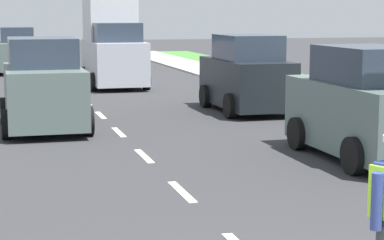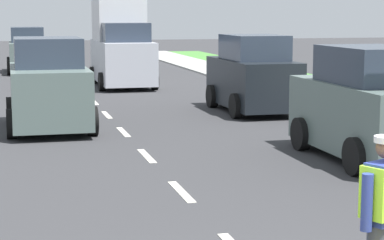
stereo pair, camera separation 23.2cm
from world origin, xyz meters
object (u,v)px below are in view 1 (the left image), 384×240
(car_parked_curbside, at_px, (366,107))
(car_oncoming_lead, at_px, (43,87))
(delivery_truck, at_px, (113,44))
(car_parked_far, at_px, (246,76))
(car_oncoming_third, at_px, (17,52))

(car_parked_curbside, height_order, car_oncoming_lead, car_oncoming_lead)
(delivery_truck, relative_size, car_oncoming_lead, 1.20)
(car_parked_far, relative_size, car_parked_curbside, 0.96)
(delivery_truck, relative_size, car_parked_curbside, 1.16)
(delivery_truck, relative_size, car_oncoming_third, 1.10)
(car_parked_curbside, bearing_deg, delivery_truck, 99.13)
(car_parked_curbside, distance_m, car_oncoming_lead, 7.83)
(car_oncoming_third, bearing_deg, car_oncoming_lead, -89.88)
(car_oncoming_third, xyz_separation_m, car_oncoming_lead, (0.04, -17.36, 0.04))
(delivery_truck, xyz_separation_m, car_oncoming_third, (-3.34, 7.40, -0.62))
(delivery_truck, bearing_deg, car_oncoming_third, 114.25)
(delivery_truck, bearing_deg, car_oncoming_lead, -108.33)
(car_parked_curbside, xyz_separation_m, car_oncoming_third, (-5.79, 22.68, -0.03))
(car_parked_far, bearing_deg, car_oncoming_lead, -163.31)
(car_parked_far, height_order, car_oncoming_lead, car_oncoming_lead)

